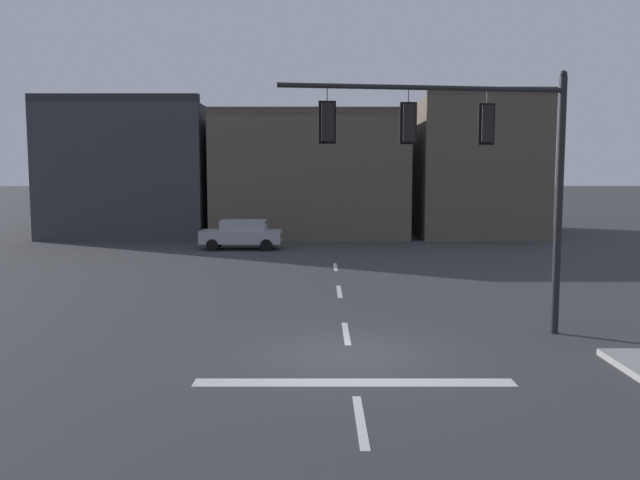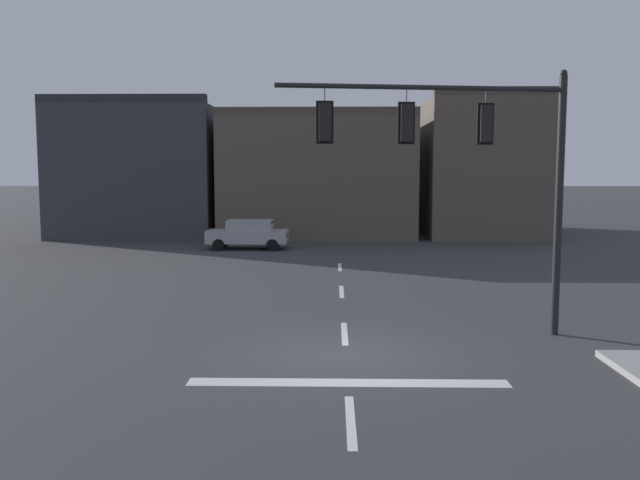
# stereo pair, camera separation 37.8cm
# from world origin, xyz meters

# --- Properties ---
(ground_plane) EXTENTS (400.00, 400.00, 0.00)m
(ground_plane) POSITION_xyz_m (0.00, 0.00, 0.00)
(ground_plane) COLOR #353538
(stop_bar_paint) EXTENTS (6.40, 0.50, 0.01)m
(stop_bar_paint) POSITION_xyz_m (0.00, -2.00, 0.00)
(stop_bar_paint) COLOR silver
(stop_bar_paint) RESTS_ON ground
(lane_centreline) EXTENTS (0.16, 26.40, 0.01)m
(lane_centreline) POSITION_xyz_m (0.00, 2.00, 0.00)
(lane_centreline) COLOR silver
(lane_centreline) RESTS_ON ground
(signal_mast_near_side) EXTENTS (7.23, 1.16, 6.72)m
(signal_mast_near_side) POSITION_xyz_m (3.09, 1.70, 4.70)
(signal_mast_near_side) COLOR black
(signal_mast_near_side) RESTS_ON ground
(car_lot_nearside) EXTENTS (4.47, 1.95, 1.61)m
(car_lot_nearside) POSITION_xyz_m (-4.97, 20.83, 0.86)
(car_lot_nearside) COLOR #9EA0A5
(car_lot_nearside) RESTS_ON ground
(building_row) EXTENTS (31.85, 13.12, 9.30)m
(building_row) POSITION_xyz_m (-1.97, 30.33, 4.17)
(building_row) COLOR #38383D
(building_row) RESTS_ON ground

